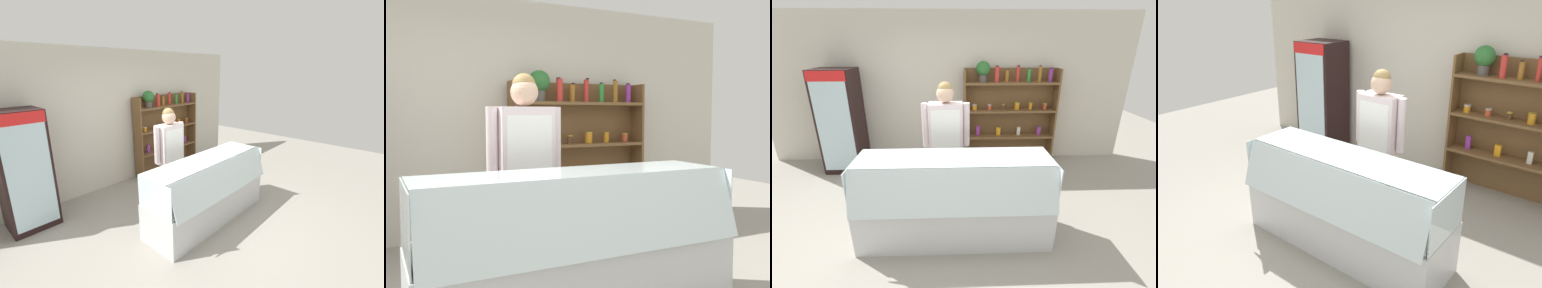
# 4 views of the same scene
# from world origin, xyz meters

# --- Properties ---
(ground_plane) EXTENTS (12.00, 12.00, 0.00)m
(ground_plane) POSITION_xyz_m (0.00, 0.00, 0.00)
(ground_plane) COLOR gray
(back_wall) EXTENTS (6.80, 0.10, 2.70)m
(back_wall) POSITION_xyz_m (0.00, 2.26, 1.35)
(back_wall) COLOR beige
(back_wall) RESTS_ON ground
(drinks_fridge) EXTENTS (0.65, 0.59, 1.79)m
(drinks_fridge) POSITION_xyz_m (-1.85, 1.82, 0.89)
(drinks_fridge) COLOR black
(drinks_fridge) RESTS_ON ground
(shelving_unit) EXTENTS (1.68, 0.29, 1.89)m
(shelving_unit) POSITION_xyz_m (1.08, 2.05, 1.05)
(shelving_unit) COLOR brown
(shelving_unit) RESTS_ON ground
(deli_display_case) EXTENTS (2.17, 0.74, 1.01)m
(deli_display_case) POSITION_xyz_m (0.10, -0.05, 0.31)
(deli_display_case) COLOR silver
(deli_display_case) RESTS_ON ground
(shop_clerk) EXTENTS (0.63, 0.25, 1.72)m
(shop_clerk) POSITION_xyz_m (0.01, 0.71, 1.03)
(shop_clerk) COLOR #2D2D38
(shop_clerk) RESTS_ON ground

